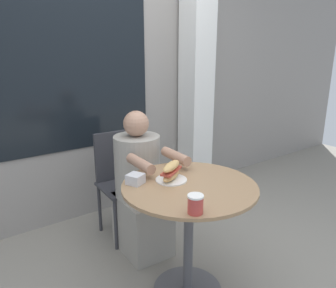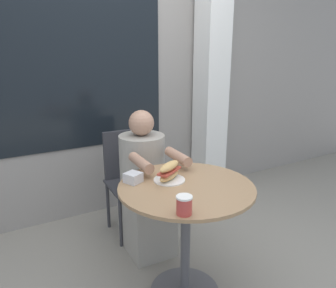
{
  "view_description": "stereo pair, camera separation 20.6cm",
  "coord_description": "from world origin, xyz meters",
  "px_view_note": "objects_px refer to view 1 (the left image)",
  "views": [
    {
      "loc": [
        -1.15,
        -1.39,
        1.54
      ],
      "look_at": [
        0.0,
        0.22,
        0.96
      ],
      "focal_mm": 35.0,
      "sensor_mm": 36.0,
      "label": 1
    },
    {
      "loc": [
        -0.98,
        -1.5,
        1.54
      ],
      "look_at": [
        0.0,
        0.22,
        0.96
      ],
      "focal_mm": 35.0,
      "sensor_mm": 36.0,
      "label": 2
    }
  ],
  "objects_px": {
    "cafe_table": "(189,214)",
    "seated_diner": "(140,193)",
    "sandwich_on_plate": "(171,172)",
    "diner_chair": "(119,174)",
    "drink_cup": "(195,204)"
  },
  "relations": [
    {
      "from": "diner_chair",
      "to": "seated_diner",
      "type": "distance_m",
      "value": 0.35
    },
    {
      "from": "diner_chair",
      "to": "drink_cup",
      "type": "distance_m",
      "value": 1.28
    },
    {
      "from": "drink_cup",
      "to": "sandwich_on_plate",
      "type": "bearing_deg",
      "value": 69.78
    },
    {
      "from": "diner_chair",
      "to": "sandwich_on_plate",
      "type": "xyz_separation_m",
      "value": [
        -0.06,
        -0.82,
        0.29
      ]
    },
    {
      "from": "cafe_table",
      "to": "sandwich_on_plate",
      "type": "xyz_separation_m",
      "value": [
        -0.05,
        0.12,
        0.25
      ]
    },
    {
      "from": "sandwich_on_plate",
      "to": "drink_cup",
      "type": "distance_m",
      "value": 0.43
    },
    {
      "from": "cafe_table",
      "to": "seated_diner",
      "type": "xyz_separation_m",
      "value": [
        0.01,
        0.59,
        -0.08
      ]
    },
    {
      "from": "seated_diner",
      "to": "diner_chair",
      "type": "bearing_deg",
      "value": -88.48
    },
    {
      "from": "diner_chair",
      "to": "cafe_table",
      "type": "bearing_deg",
      "value": 91.71
    },
    {
      "from": "seated_diner",
      "to": "drink_cup",
      "type": "xyz_separation_m",
      "value": [
        -0.2,
        -0.88,
        0.33
      ]
    },
    {
      "from": "diner_chair",
      "to": "sandwich_on_plate",
      "type": "distance_m",
      "value": 0.87
    },
    {
      "from": "diner_chair",
      "to": "seated_diner",
      "type": "xyz_separation_m",
      "value": [
        -0.01,
        -0.35,
        -0.04
      ]
    },
    {
      "from": "seated_diner",
      "to": "sandwich_on_plate",
      "type": "distance_m",
      "value": 0.58
    },
    {
      "from": "cafe_table",
      "to": "sandwich_on_plate",
      "type": "relative_size",
      "value": 3.93
    },
    {
      "from": "diner_chair",
      "to": "drink_cup",
      "type": "xyz_separation_m",
      "value": [
        -0.21,
        -1.23,
        0.28
      ]
    }
  ]
}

